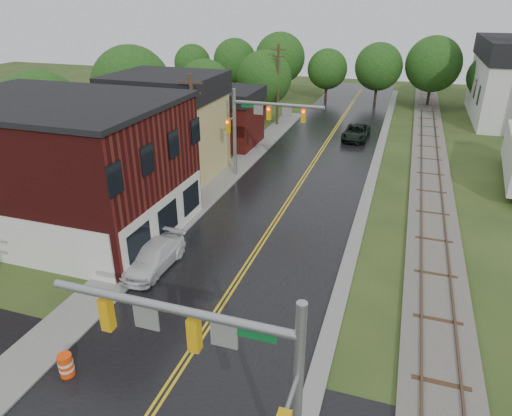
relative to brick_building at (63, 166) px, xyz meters
The scene contains 18 objects.
main_road 19.95m from the brick_building, 50.23° to the left, with size 10.00×90.00×0.02m, color black.
curb_right 27.15m from the brick_building, 48.20° to the left, with size 0.80×70.00×0.12m, color gray.
sidewalk_left 12.52m from the brick_building, 57.86° to the left, with size 2.40×50.00×0.12m, color gray.
brick_building is the anchor object (origin of this frame).
yellow_house 11.14m from the brick_building, 82.32° to the left, with size 8.00×7.00×6.40m, color tan.
darkred_building 20.25m from the brick_building, 82.92° to the left, with size 7.00×6.00×4.40m, color #3F0F0C.
railroad 30.36m from the brick_building, 41.66° to the left, with size 3.20×80.00×0.30m.
traffic_signal_near 20.60m from the brick_building, 39.17° to the right, with size 7.34×0.30×7.20m.
traffic_signal_far 15.03m from the brick_building, 53.08° to the left, with size 7.34×0.43×7.20m.
utility_pole_b 9.03m from the brick_building, 50.93° to the left, with size 1.80×0.28×9.00m.
utility_pole_c 29.56m from the brick_building, 78.91° to the left, with size 1.80×0.28×9.00m.
tree_left_a 10.14m from the brick_building, 136.87° to the left, with size 6.80×6.80×8.67m.
tree_left_b 17.80m from the brick_building, 107.61° to the left, with size 7.60×7.60×9.69m.
tree_left_c 24.94m from the brick_building, 93.14° to the left, with size 6.00×6.00×7.65m.
tree_left_e 31.12m from the brick_building, 83.29° to the left, with size 6.40×6.40×8.16m.
suv_dark 30.22m from the brick_building, 59.65° to the left, with size 2.46×5.33×1.48m, color black.
pickup_white 8.92m from the brick_building, 20.77° to the right, with size 1.94×4.77×1.39m, color white.
construction_barrel 14.30m from the brick_building, 52.68° to the right, with size 0.56×0.56×1.00m, color #F6410A.
Camera 1 is at (7.31, -6.63, 13.72)m, focal length 32.00 mm.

